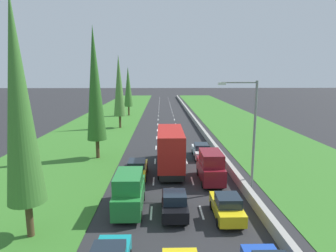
{
  "coord_description": "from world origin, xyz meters",
  "views": [
    {
      "loc": [
        -1.01,
        -3.34,
        9.42
      ],
      "look_at": [
        0.18,
        48.25,
        0.17
      ],
      "focal_mm": 30.4,
      "sensor_mm": 36.0,
      "label": 1
    }
  ],
  "objects": [
    {
      "name": "grass_verge_right",
      "position": [
        14.35,
        60.0,
        0.02
      ],
      "size": [
        14.0,
        140.0,
        0.04
      ],
      "primitive_type": "cube",
      "color": "#387528",
      "rests_on": "ground"
    },
    {
      "name": "black_hatchback_centre_lane",
      "position": [
        -0.16,
        14.67,
        0.84
      ],
      "size": [
        1.74,
        3.9,
        1.72
      ],
      "color": "black",
      "rests_on": "ground"
    },
    {
      "name": "street_light_mast",
      "position": [
        6.23,
        19.23,
        5.23
      ],
      "size": [
        3.2,
        0.28,
        9.0
      ],
      "color": "gray",
      "rests_on": "ground"
    },
    {
      "name": "ground_plane",
      "position": [
        0.0,
        60.0,
        0.0
      ],
      "size": [
        300.0,
        300.0,
        0.0
      ],
      "primitive_type": "plane",
      "color": "#28282B",
      "rests_on": "ground"
    },
    {
      "name": "maroon_van_right_lane",
      "position": [
        3.33,
        20.79,
        1.4
      ],
      "size": [
        1.96,
        4.9,
        2.82
      ],
      "color": "maroon",
      "rests_on": "ground"
    },
    {
      "name": "poplar_tree_second",
      "position": [
        -8.35,
        28.44,
        8.44
      ],
      "size": [
        2.17,
        2.17,
        14.77
      ],
      "color": "#4C3823",
      "rests_on": "ground"
    },
    {
      "name": "green_van_left_lane",
      "position": [
        -3.29,
        15.43,
        1.4
      ],
      "size": [
        1.96,
        4.9,
        2.82
      ],
      "color": "#237A33",
      "rests_on": "ground"
    },
    {
      "name": "median_barrier",
      "position": [
        5.7,
        60.0,
        0.42
      ],
      "size": [
        0.44,
        120.0,
        0.85
      ],
      "primitive_type": "cube",
      "color": "#9E9B93",
      "rests_on": "ground"
    },
    {
      "name": "poplar_tree_fourth",
      "position": [
        -8.73,
        63.41,
        6.74
      ],
      "size": [
        2.08,
        2.08,
        11.38
      ],
      "color": "#4C3823",
      "rests_on": "ground"
    },
    {
      "name": "poplar_tree_nearest",
      "position": [
        -8.78,
        12.28,
        7.96
      ],
      "size": [
        2.15,
        2.15,
        13.81
      ],
      "color": "#4C3823",
      "rests_on": "ground"
    },
    {
      "name": "red_box_truck_centre_lane",
      "position": [
        -0.16,
        24.45,
        2.18
      ],
      "size": [
        2.46,
        9.4,
        4.18
      ],
      "color": "black",
      "rests_on": "ground"
    },
    {
      "name": "white_sedan_right_lane",
      "position": [
        3.56,
        28.45,
        0.81
      ],
      "size": [
        1.82,
        4.5,
        1.64
      ],
      "color": "white",
      "rests_on": "ground"
    },
    {
      "name": "yellow_sedan_left_lane",
      "position": [
        -3.32,
        22.14,
        0.81
      ],
      "size": [
        1.82,
        4.5,
        1.64
      ],
      "color": "yellow",
      "rests_on": "ground"
    },
    {
      "name": "yellow_hatchback_right_lane",
      "position": [
        3.29,
        14.11,
        0.84
      ],
      "size": [
        1.74,
        3.9,
        1.72
      ],
      "color": "yellow",
      "rests_on": "ground"
    },
    {
      "name": "lane_markings",
      "position": [
        0.0,
        60.0,
        0.01
      ],
      "size": [
        3.64,
        116.0,
        0.01
      ],
      "color": "white",
      "rests_on": "ground"
    },
    {
      "name": "poplar_tree_third",
      "position": [
        -8.51,
        47.56,
        7.55
      ],
      "size": [
        2.13,
        2.13,
        13.0
      ],
      "color": "#4C3823",
      "rests_on": "ground"
    },
    {
      "name": "grass_verge_left",
      "position": [
        -12.65,
        60.0,
        0.02
      ],
      "size": [
        14.0,
        140.0,
        0.04
      ],
      "primitive_type": "cube",
      "color": "#387528",
      "rests_on": "ground"
    }
  ]
}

